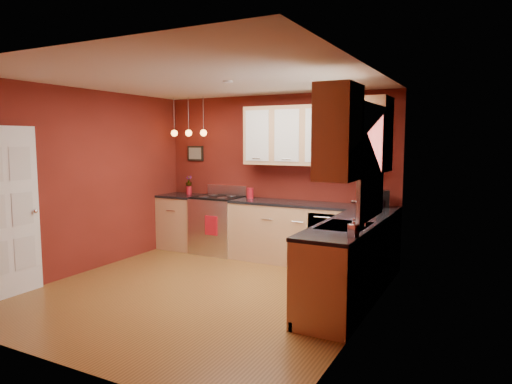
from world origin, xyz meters
The scene contains 27 objects.
floor centered at (0.00, 0.00, 0.00)m, with size 4.20×4.20×0.00m, color #905C2A.
ceiling centered at (0.00, 0.00, 2.60)m, with size 4.00×4.20×0.02m, color beige.
wall_back centered at (0.00, 2.10, 1.30)m, with size 4.00×0.02×2.60m, color maroon.
wall_front centered at (0.00, -2.10, 1.30)m, with size 4.00×0.02×2.60m, color maroon.
wall_left centered at (-2.00, 0.00, 1.30)m, with size 0.02×4.20×2.60m, color maroon.
wall_right centered at (2.00, 0.00, 1.30)m, with size 0.02×4.20×2.60m, color maroon.
base_cabinets_back_left centered at (-1.65, 1.80, 0.45)m, with size 0.70×0.60×0.90m, color tan.
base_cabinets_back_right centered at (0.73, 1.80, 0.45)m, with size 2.54×0.60×0.90m, color tan.
base_cabinets_right centered at (1.70, 0.45, 0.45)m, with size 0.60×2.10×0.90m, color tan.
counter_back_left centered at (-1.65, 1.80, 0.92)m, with size 0.70×0.62×0.04m, color black.
counter_back_right centered at (0.73, 1.80, 0.92)m, with size 2.54×0.62×0.04m, color black.
counter_right centered at (1.70, 0.45, 0.92)m, with size 0.62×2.10×0.04m, color black.
gas_range centered at (-0.92, 1.80, 0.48)m, with size 0.76×0.64×1.11m.
dishwasher_front centered at (1.10, 1.51, 0.45)m, with size 0.60×0.02×0.80m, color silver.
sink centered at (1.70, 0.30, 0.92)m, with size 0.50×0.70×0.33m.
window centered at (1.97, 0.30, 1.69)m, with size 0.06×1.02×1.22m.
door_left_wall centered at (-1.97, -1.20, 1.03)m, with size 0.12×0.82×2.05m.
upper_cabinets_back centered at (0.60, 1.93, 1.95)m, with size 2.00×0.35×0.90m, color tan.
upper_cabinets_right centered at (1.82, 0.32, 1.95)m, with size 0.35×1.95×0.90m, color tan.
wall_picture centered at (-1.55, 2.08, 1.65)m, with size 0.32×0.03×0.26m, color black.
pendant_lights centered at (-1.45, 1.75, 2.01)m, with size 0.71×0.11×0.66m.
red_canister centered at (-0.36, 1.90, 1.03)m, with size 0.11×0.11×0.17m.
red_vase centered at (-1.56, 1.88, 1.01)m, with size 0.09×0.09×0.14m, color #AD121E.
flowers centered at (-1.56, 1.88, 1.17)m, with size 0.11×0.11×0.20m, color #AD121E.
coffee_maker centered at (1.77, 1.89, 1.05)m, with size 0.20×0.20×0.24m.
soap_pump centered at (1.95, -0.25, 1.03)m, with size 0.08×0.09×0.19m, color silver.
dish_towel centered at (-0.84, 1.47, 0.52)m, with size 0.23×0.02×0.31m, color #AD121E.
Camera 1 is at (3.14, -4.57, 1.88)m, focal length 32.00 mm.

